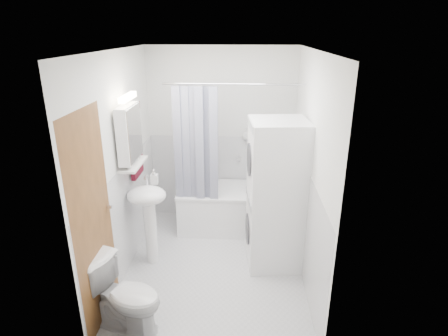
# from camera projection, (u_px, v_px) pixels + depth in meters

# --- Properties ---
(floor) EXTENTS (2.60, 2.60, 0.00)m
(floor) POSITION_uv_depth(u_px,v_px,m) (215.00, 265.00, 4.36)
(floor) COLOR silver
(floor) RESTS_ON ground
(room_walls) EXTENTS (2.60, 2.60, 2.60)m
(room_walls) POSITION_uv_depth(u_px,v_px,m) (214.00, 143.00, 3.85)
(room_walls) COLOR white
(room_walls) RESTS_ON ground
(wainscot) EXTENTS (1.98, 2.58, 2.58)m
(wainscot) POSITION_uv_depth(u_px,v_px,m) (216.00, 208.00, 4.43)
(wainscot) COLOR white
(wainscot) RESTS_ON ground
(door) EXTENTS (0.05, 2.00, 2.00)m
(door) POSITION_uv_depth(u_px,v_px,m) (110.00, 207.00, 3.55)
(door) COLOR brown
(door) RESTS_ON ground
(bathtub) EXTENTS (1.50, 0.71, 0.57)m
(bathtub) POSITION_uv_depth(u_px,v_px,m) (234.00, 206.00, 5.11)
(bathtub) COLOR white
(bathtub) RESTS_ON ground
(tub_spout) EXTENTS (0.04, 0.12, 0.04)m
(tub_spout) POSITION_uv_depth(u_px,v_px,m) (250.00, 159.00, 5.20)
(tub_spout) COLOR silver
(tub_spout) RESTS_ON room_walls
(curtain_rod) EXTENTS (1.68, 0.02, 0.02)m
(curtain_rod) POSITION_uv_depth(u_px,v_px,m) (235.00, 84.00, 4.24)
(curtain_rod) COLOR silver
(curtain_rod) RESTS_ON room_walls
(shower_curtain) EXTENTS (0.55, 0.02, 1.45)m
(shower_curtain) POSITION_uv_depth(u_px,v_px,m) (196.00, 147.00, 4.53)
(shower_curtain) COLOR #131942
(shower_curtain) RESTS_ON curtain_rod
(sink) EXTENTS (0.44, 0.37, 1.04)m
(sink) POSITION_uv_depth(u_px,v_px,m) (148.00, 207.00, 4.21)
(sink) COLOR white
(sink) RESTS_ON ground
(medicine_cabinet) EXTENTS (0.13, 0.50, 0.71)m
(medicine_cabinet) POSITION_uv_depth(u_px,v_px,m) (129.00, 132.00, 3.96)
(medicine_cabinet) COLOR white
(medicine_cabinet) RESTS_ON room_walls
(shelf) EXTENTS (0.18, 0.54, 0.02)m
(shelf) POSITION_uv_depth(u_px,v_px,m) (134.00, 164.00, 4.09)
(shelf) COLOR silver
(shelf) RESTS_ON room_walls
(shower_caddy) EXTENTS (0.22, 0.06, 0.02)m
(shower_caddy) POSITION_uv_depth(u_px,v_px,m) (254.00, 141.00, 5.10)
(shower_caddy) COLOR silver
(shower_caddy) RESTS_ON room_walls
(towel) EXTENTS (0.07, 0.36, 0.87)m
(towel) POSITION_uv_depth(u_px,v_px,m) (135.00, 140.00, 4.29)
(towel) COLOR maroon
(towel) RESTS_ON room_walls
(washer_dryer) EXTENTS (0.66, 0.66, 1.70)m
(washer_dryer) POSITION_uv_depth(u_px,v_px,m) (276.00, 195.00, 4.16)
(washer_dryer) COLOR white
(washer_dryer) RESTS_ON ground
(toilet) EXTENTS (0.79, 0.60, 0.68)m
(toilet) POSITION_uv_depth(u_px,v_px,m) (125.00, 296.00, 3.35)
(toilet) COLOR white
(toilet) RESTS_ON ground
(soap_pump) EXTENTS (0.08, 0.17, 0.08)m
(soap_pump) POSITION_uv_depth(u_px,v_px,m) (154.00, 180.00, 4.31)
(soap_pump) COLOR gray
(soap_pump) RESTS_ON sink
(shelf_bottle) EXTENTS (0.07, 0.18, 0.07)m
(shelf_bottle) POSITION_uv_depth(u_px,v_px,m) (129.00, 165.00, 3.93)
(shelf_bottle) COLOR gray
(shelf_bottle) RESTS_ON shelf
(shelf_cup) EXTENTS (0.10, 0.09, 0.10)m
(shelf_cup) POSITION_uv_depth(u_px,v_px,m) (136.00, 155.00, 4.18)
(shelf_cup) COLOR gray
(shelf_cup) RESTS_ON shelf
(shampoo_a) EXTENTS (0.13, 0.17, 0.13)m
(shampoo_a) POSITION_uv_depth(u_px,v_px,m) (247.00, 136.00, 5.08)
(shampoo_a) COLOR gray
(shampoo_a) RESTS_ON shower_caddy
(shampoo_b) EXTENTS (0.08, 0.21, 0.08)m
(shampoo_b) POSITION_uv_depth(u_px,v_px,m) (256.00, 138.00, 5.08)
(shampoo_b) COLOR #282594
(shampoo_b) RESTS_ON shower_caddy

